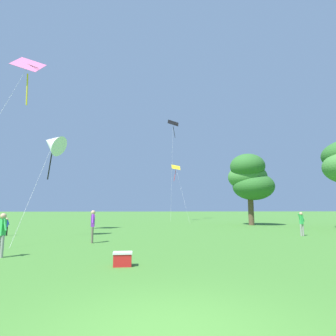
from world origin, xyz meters
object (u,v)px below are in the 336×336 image
(kite_white_distant, at_px, (53,143))
(picnic_cooler, at_px, (123,259))
(tree_left_oak, at_px, (250,178))
(kite_black_large, at_px, (173,127))
(kite_pink_low, at_px, (27,73))
(kite_yellow_diamond, at_px, (176,170))
(person_far_back, at_px, (93,223))
(person_near_tree, at_px, (2,231))
(person_child_small, at_px, (7,225))
(person_foreground_watcher, at_px, (301,222))

(kite_white_distant, bearing_deg, picnic_cooler, -61.30)
(tree_left_oak, bearing_deg, kite_black_large, 110.57)
(kite_black_large, relative_size, kite_pink_low, 1.25)
(kite_yellow_diamond, relative_size, kite_black_large, 0.60)
(kite_yellow_diamond, xyz_separation_m, kite_pink_low, (-15.00, -21.31, 4.63))
(kite_yellow_diamond, height_order, person_far_back, kite_yellow_diamond)
(kite_yellow_diamond, relative_size, person_near_tree, 6.59)
(kite_black_large, relative_size, person_child_small, 15.15)
(person_far_back, bearing_deg, kite_white_distant, 135.13)
(kite_yellow_diamond, distance_m, person_far_back, 29.85)
(kite_white_distant, bearing_deg, person_far_back, -44.87)
(kite_pink_low, xyz_separation_m, person_foreground_watcher, (19.92, -4.06, -11.57))
(person_near_tree, height_order, picnic_cooler, person_near_tree)
(person_foreground_watcher, height_order, person_child_small, person_foreground_watcher)
(person_foreground_watcher, bearing_deg, kite_pink_low, 168.47)
(kite_pink_low, bearing_deg, kite_black_large, 59.34)
(person_far_back, xyz_separation_m, picnic_cooler, (1.91, -6.24, -0.80))
(person_far_back, height_order, picnic_cooler, person_far_back)
(kite_yellow_diamond, distance_m, kite_pink_low, 26.47)
(person_near_tree, relative_size, person_child_small, 1.37)
(kite_black_large, bearing_deg, person_child_small, -118.79)
(kite_yellow_diamond, relative_size, tree_left_oak, 1.34)
(person_near_tree, distance_m, tree_left_oak, 26.25)
(kite_white_distant, height_order, person_foreground_watcher, kite_white_distant)
(kite_yellow_diamond, distance_m, kite_black_large, 9.46)
(kite_black_large, distance_m, tree_left_oak, 21.59)
(kite_white_distant, distance_m, picnic_cooler, 12.37)
(kite_yellow_diamond, relative_size, picnic_cooler, 17.80)
(kite_white_distant, distance_m, person_foreground_watcher, 17.47)
(person_foreground_watcher, relative_size, person_near_tree, 0.97)
(kite_yellow_diamond, height_order, kite_pink_low, kite_pink_low)
(picnic_cooler, bearing_deg, person_near_tree, 155.59)
(person_near_tree, bearing_deg, person_foreground_watcher, 22.34)
(kite_yellow_diamond, bearing_deg, picnic_cooler, -100.84)
(kite_white_distant, relative_size, person_child_small, 5.93)
(kite_pink_low, xyz_separation_m, person_near_tree, (3.90, -10.65, -11.54))
(person_near_tree, height_order, tree_left_oak, tree_left_oak)
(person_foreground_watcher, height_order, person_far_back, person_far_back)
(kite_yellow_diamond, height_order, kite_black_large, kite_black_large)
(person_far_back, xyz_separation_m, person_near_tree, (-2.67, -4.16, -0.05))
(kite_black_large, distance_m, person_near_tree, 40.90)
(person_near_tree, bearing_deg, kite_pink_low, 110.10)
(kite_pink_low, height_order, person_foreground_watcher, kite_pink_low)
(kite_yellow_diamond, distance_m, person_foreground_watcher, 26.76)
(kite_yellow_diamond, height_order, person_child_small, kite_yellow_diamond)
(person_child_small, xyz_separation_m, picnic_cooler, (8.32, -10.99, -0.48))
(picnic_cooler, bearing_deg, tree_left_oak, 57.85)
(person_foreground_watcher, bearing_deg, tree_left_oak, 82.02)
(person_near_tree, bearing_deg, kite_white_distant, 94.94)
(kite_yellow_diamond, height_order, person_foreground_watcher, kite_yellow_diamond)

